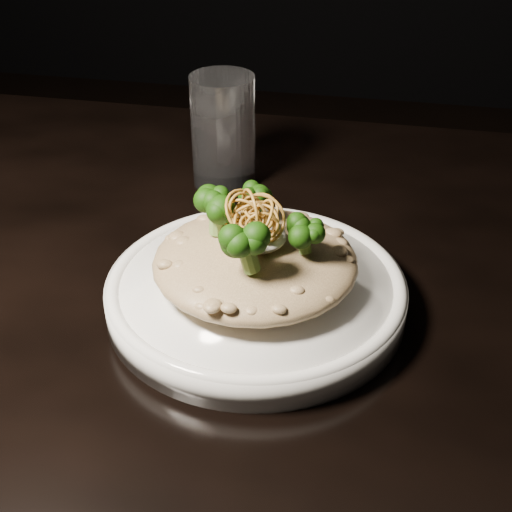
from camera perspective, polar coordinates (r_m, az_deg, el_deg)
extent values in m
cube|color=black|center=(0.72, -2.61, -2.25)|extent=(1.10, 0.80, 0.04)
cylinder|color=black|center=(1.35, -18.99, -4.79)|extent=(0.05, 0.05, 0.71)
cylinder|color=white|center=(0.65, 0.00, -3.05)|extent=(0.27, 0.27, 0.03)
ellipsoid|color=brown|center=(0.63, -0.06, -0.43)|extent=(0.18, 0.18, 0.04)
ellipsoid|color=white|center=(0.61, 0.01, 1.57)|extent=(0.05, 0.05, 0.01)
cylinder|color=white|center=(0.84, -2.64, 9.94)|extent=(0.08, 0.08, 0.13)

